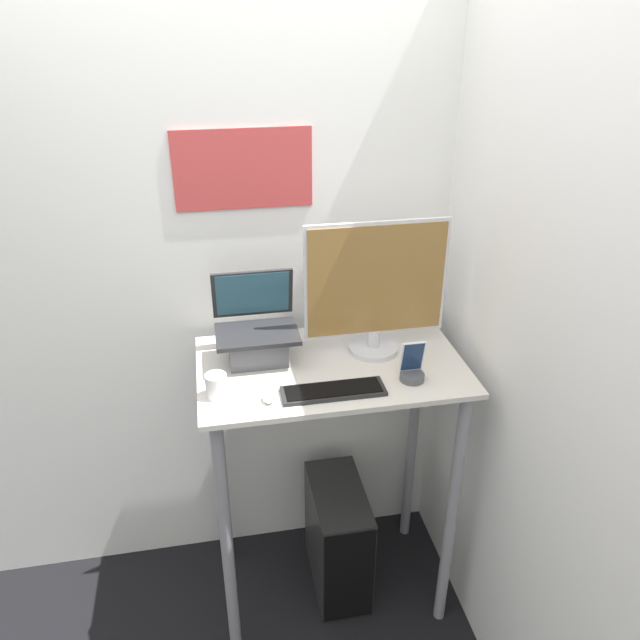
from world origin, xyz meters
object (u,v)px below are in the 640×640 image
(mouse, at_px, (268,398))
(computer_tower, at_px, (338,537))
(keyboard, at_px, (333,391))
(laptop, at_px, (257,337))
(cell_phone, at_px, (412,370))
(monitor, at_px, (376,290))

(mouse, height_order, computer_tower, mouse)
(keyboard, bearing_deg, laptop, 129.68)
(keyboard, bearing_deg, mouse, -178.31)
(laptop, relative_size, keyboard, 0.90)
(computer_tower, bearing_deg, cell_phone, -40.53)
(mouse, distance_m, cell_phone, 0.50)
(monitor, distance_m, computer_tower, 1.14)
(laptop, relative_size, monitor, 0.60)
(laptop, distance_m, computer_tower, 1.02)
(mouse, xyz_separation_m, cell_phone, (0.50, 0.04, 0.02))
(monitor, relative_size, mouse, 8.44)
(monitor, relative_size, computer_tower, 1.02)
(mouse, bearing_deg, computer_tower, 36.68)
(keyboard, bearing_deg, cell_phone, 6.51)
(laptop, xyz_separation_m, mouse, (0.01, -0.27, -0.08))
(computer_tower, bearing_deg, mouse, -143.32)
(keyboard, relative_size, mouse, 5.66)
(laptop, height_order, mouse, laptop)
(laptop, relative_size, cell_phone, 2.11)
(mouse, xyz_separation_m, computer_tower, (0.29, 0.22, -0.90))
(mouse, bearing_deg, cell_phone, 4.42)
(keyboard, distance_m, mouse, 0.22)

